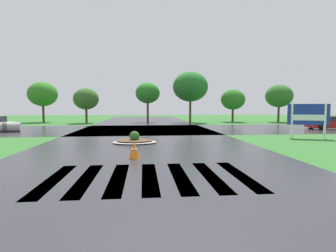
{
  "coord_description": "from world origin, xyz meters",
  "views": [
    {
      "loc": [
        -0.18,
        -2.86,
        2.07
      ],
      "look_at": [
        1.27,
        12.31,
        0.92
      ],
      "focal_mm": 28.12,
      "sensor_mm": 36.0,
      "label": 1
    }
  ],
  "objects_px": {
    "car_blue_compact": "(332,123)",
    "drainage_pipe_stack": "(6,127)",
    "estate_billboard": "(308,116)",
    "median_island": "(135,140)",
    "traffic_cone": "(134,150)"
  },
  "relations": [
    {
      "from": "drainage_pipe_stack",
      "to": "car_blue_compact",
      "type": "bearing_deg",
      "value": -0.12
    },
    {
      "from": "estate_billboard",
      "to": "drainage_pipe_stack",
      "type": "distance_m",
      "value": 22.44
    },
    {
      "from": "median_island",
      "to": "traffic_cone",
      "type": "distance_m",
      "value": 4.35
    },
    {
      "from": "median_island",
      "to": "drainage_pipe_stack",
      "type": "height_order",
      "value": "drainage_pipe_stack"
    },
    {
      "from": "drainage_pipe_stack",
      "to": "traffic_cone",
      "type": "distance_m",
      "value": 15.78
    },
    {
      "from": "car_blue_compact",
      "to": "drainage_pipe_stack",
      "type": "bearing_deg",
      "value": -173.5
    },
    {
      "from": "estate_billboard",
      "to": "car_blue_compact",
      "type": "xyz_separation_m",
      "value": [
        6.38,
        6.15,
        -0.87
      ]
    },
    {
      "from": "estate_billboard",
      "to": "median_island",
      "type": "bearing_deg",
      "value": 26.07
    },
    {
      "from": "car_blue_compact",
      "to": "drainage_pipe_stack",
      "type": "xyz_separation_m",
      "value": [
        -27.91,
        0.06,
        -0.19
      ]
    },
    {
      "from": "car_blue_compact",
      "to": "traffic_cone",
      "type": "height_order",
      "value": "car_blue_compact"
    },
    {
      "from": "car_blue_compact",
      "to": "traffic_cone",
      "type": "bearing_deg",
      "value": -139.48
    },
    {
      "from": "estate_billboard",
      "to": "drainage_pipe_stack",
      "type": "relative_size",
      "value": 1.06
    },
    {
      "from": "median_island",
      "to": "drainage_pipe_stack",
      "type": "xyz_separation_m",
      "value": [
        -10.48,
        7.34,
        0.24
      ]
    },
    {
      "from": "traffic_cone",
      "to": "estate_billboard",
      "type": "bearing_deg",
      "value": 26.65
    },
    {
      "from": "median_island",
      "to": "drainage_pipe_stack",
      "type": "bearing_deg",
      "value": 144.98
    }
  ]
}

